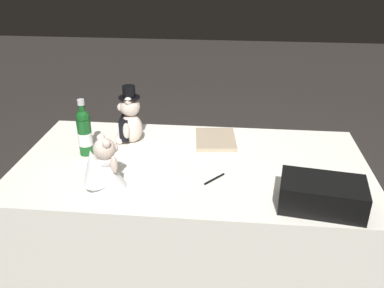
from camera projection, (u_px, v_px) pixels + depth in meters
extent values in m
plane|color=#2D2826|center=(192.00, 277.00, 2.25)|extent=(12.00, 12.00, 0.00)
cube|color=white|center=(192.00, 224.00, 2.10)|extent=(1.64, 0.87, 0.71)
ellipsoid|color=beige|center=(131.00, 128.00, 2.12)|extent=(0.11, 0.10, 0.15)
cube|color=black|center=(125.00, 128.00, 2.12)|extent=(0.05, 0.10, 0.11)
sphere|color=beige|center=(130.00, 106.00, 2.07)|extent=(0.10, 0.10, 0.10)
sphere|color=beige|center=(121.00, 107.00, 2.07)|extent=(0.04, 0.04, 0.04)
sphere|color=beige|center=(131.00, 96.00, 2.08)|extent=(0.04, 0.04, 0.04)
sphere|color=beige|center=(128.00, 101.00, 2.02)|extent=(0.04, 0.04, 0.04)
ellipsoid|color=beige|center=(131.00, 121.00, 2.17)|extent=(0.03, 0.03, 0.08)
ellipsoid|color=beige|center=(126.00, 131.00, 2.06)|extent=(0.03, 0.03, 0.08)
sphere|color=beige|center=(122.00, 134.00, 2.17)|extent=(0.05, 0.05, 0.05)
sphere|color=beige|center=(119.00, 140.00, 2.12)|extent=(0.05, 0.05, 0.05)
cylinder|color=black|center=(129.00, 97.00, 2.05)|extent=(0.11, 0.11, 0.01)
cylinder|color=black|center=(129.00, 91.00, 2.03)|extent=(0.06, 0.06, 0.06)
cone|color=white|center=(107.00, 172.00, 1.73)|extent=(0.16, 0.16, 0.14)
ellipsoid|color=white|center=(105.00, 160.00, 1.70)|extent=(0.07, 0.06, 0.06)
sphere|color=beige|center=(104.00, 149.00, 1.68)|extent=(0.09, 0.09, 0.09)
sphere|color=beige|center=(114.00, 148.00, 1.70)|extent=(0.04, 0.04, 0.04)
sphere|color=beige|center=(106.00, 144.00, 1.64)|extent=(0.04, 0.04, 0.04)
sphere|color=beige|center=(101.00, 138.00, 1.69)|extent=(0.04, 0.04, 0.04)
ellipsoid|color=beige|center=(114.00, 164.00, 1.68)|extent=(0.03, 0.03, 0.08)
ellipsoid|color=beige|center=(107.00, 156.00, 1.75)|extent=(0.03, 0.03, 0.08)
cone|color=white|center=(94.00, 167.00, 1.68)|extent=(0.18, 0.18, 0.16)
cylinder|color=#14511D|center=(85.00, 137.00, 1.99)|extent=(0.07, 0.07, 0.18)
sphere|color=#14511D|center=(83.00, 117.00, 1.94)|extent=(0.07, 0.07, 0.07)
cylinder|color=#14511D|center=(81.00, 108.00, 1.92)|extent=(0.03, 0.03, 0.07)
cylinder|color=silver|center=(81.00, 102.00, 1.91)|extent=(0.03, 0.03, 0.03)
cylinder|color=white|center=(85.00, 138.00, 1.99)|extent=(0.07, 0.07, 0.06)
cylinder|color=black|center=(214.00, 179.00, 1.80)|extent=(0.09, 0.10, 0.01)
cone|color=silver|center=(224.00, 174.00, 1.84)|extent=(0.02, 0.02, 0.01)
cube|color=black|center=(322.00, 195.00, 1.60)|extent=(0.35, 0.24, 0.11)
cube|color=#B7B7BF|center=(331.00, 209.00, 1.51)|extent=(0.04, 0.01, 0.03)
cube|color=tan|center=(216.00, 140.00, 2.15)|extent=(0.23, 0.27, 0.02)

